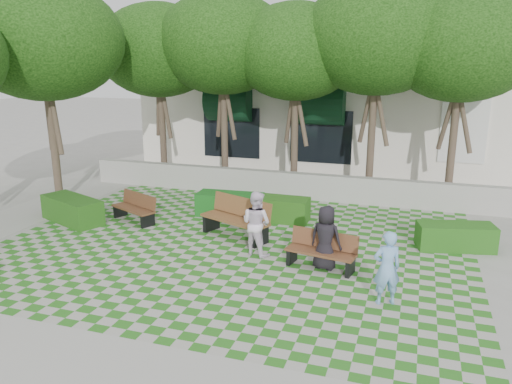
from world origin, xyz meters
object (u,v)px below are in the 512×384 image
(bench_west, at_px, (135,208))
(hedge_west, at_px, (72,210))
(person_dark, at_px, (326,238))
(bench_east, at_px, (322,251))
(bench_mid, at_px, (237,219))
(hedge_midleft, at_px, (230,205))
(hedge_midright, at_px, (275,209))
(person_blue, at_px, (387,268))
(person_white, at_px, (256,223))
(hedge_east, at_px, (455,237))

(bench_west, xyz_separation_m, hedge_west, (-1.76, -0.64, -0.03))
(hedge_west, distance_m, person_dark, 7.92)
(bench_west, height_order, person_dark, person_dark)
(bench_east, height_order, bench_west, bench_east)
(bench_mid, bearing_deg, hedge_midleft, 139.22)
(bench_east, height_order, hedge_midright, bench_east)
(hedge_midright, bearing_deg, bench_mid, -108.22)
(person_blue, bearing_deg, person_white, -50.67)
(hedge_west, bearing_deg, person_white, -6.84)
(hedge_midright, relative_size, person_blue, 1.33)
(hedge_midright, distance_m, person_white, 2.85)
(bench_east, relative_size, hedge_east, 0.90)
(hedge_west, bearing_deg, hedge_midright, 19.91)
(hedge_midright, bearing_deg, hedge_east, -9.63)
(bench_mid, bearing_deg, bench_east, -5.05)
(bench_east, height_order, hedge_midleft, bench_east)
(bench_west, xyz_separation_m, person_white, (4.28, -1.36, 0.41))
(bench_west, bearing_deg, hedge_east, 28.10)
(bench_east, bearing_deg, person_dark, 3.09)
(person_dark, distance_m, person_white, 1.83)
(hedge_east, distance_m, person_blue, 3.95)
(bench_west, distance_m, person_blue, 8.14)
(hedge_midright, xyz_separation_m, person_dark, (2.12, -3.15, 0.40))
(person_white, bearing_deg, bench_east, -172.37)
(bench_west, height_order, person_white, person_white)
(hedge_midright, relative_size, person_dark, 1.34)
(hedge_midleft, height_order, hedge_west, hedge_west)
(bench_mid, relative_size, hedge_midleft, 1.06)
(hedge_east, xyz_separation_m, hedge_midright, (-5.06, 0.86, 0.02))
(bench_mid, bearing_deg, person_dark, -4.50)
(bench_east, xyz_separation_m, person_white, (-1.71, 0.34, 0.40))
(hedge_east, relative_size, person_blue, 1.24)
(bench_mid, distance_m, bench_west, 3.40)
(bench_east, bearing_deg, bench_mid, 162.97)
(bench_east, xyz_separation_m, bench_west, (-6.00, 1.71, -0.01))
(hedge_midright, height_order, hedge_midleft, hedge_midleft)
(bench_east, distance_m, person_white, 1.79)
(hedge_midright, relative_size, person_white, 1.25)
(hedge_midleft, distance_m, person_dark, 4.76)
(bench_west, xyz_separation_m, person_dark, (6.08, -1.72, 0.35))
(bench_west, distance_m, hedge_midleft, 2.88)
(hedge_midleft, height_order, person_blue, person_blue)
(hedge_east, distance_m, person_dark, 3.76)
(bench_mid, relative_size, person_dark, 1.42)
(hedge_midright, height_order, person_white, person_white)
(bench_west, height_order, hedge_west, bench_west)
(bench_mid, bearing_deg, person_white, -26.14)
(hedge_west, bearing_deg, hedge_midleft, 25.59)
(bench_east, relative_size, hedge_midright, 0.84)
(hedge_midright, relative_size, hedge_midleft, 0.99)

